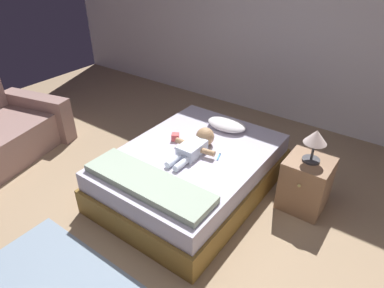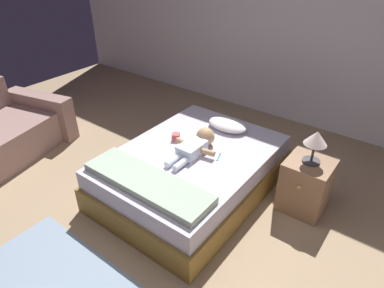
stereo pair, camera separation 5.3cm
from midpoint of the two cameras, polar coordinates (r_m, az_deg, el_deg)
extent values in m
plane|color=#997F60|center=(3.20, -10.73, -14.42)|extent=(8.00, 8.00, 0.00)
cube|color=silver|center=(4.82, 15.27, 20.81)|extent=(8.00, 0.12, 2.89)
cube|color=brown|center=(3.50, -0.44, -6.00)|extent=(1.36, 1.87, 0.27)
cube|color=#BAB4C8|center=(3.36, -0.45, -2.86)|extent=(1.31, 1.79, 0.19)
ellipsoid|color=white|center=(3.72, 5.51, 3.35)|extent=(0.45, 0.28, 0.10)
cube|color=silver|center=(3.25, -0.45, -0.85)|extent=(0.19, 0.29, 0.12)
sphere|color=tan|center=(3.39, 1.81, 1.29)|extent=(0.19, 0.19, 0.19)
cylinder|color=tan|center=(3.36, -2.15, 0.32)|extent=(0.14, 0.06, 0.06)
cylinder|color=tan|center=(3.20, 2.26, -1.39)|extent=(0.15, 0.07, 0.06)
cylinder|color=silver|center=(3.14, -3.64, -2.86)|extent=(0.06, 0.19, 0.06)
cylinder|color=silver|center=(3.09, -2.30, -3.44)|extent=(0.06, 0.19, 0.06)
cube|color=#3896D8|center=(3.24, 4.13, -2.18)|extent=(0.05, 0.11, 0.01)
cube|color=white|center=(3.28, 4.39, -1.46)|extent=(0.02, 0.03, 0.01)
cube|color=gray|center=(4.86, -24.94, 4.45)|extent=(0.98, 0.42, 0.57)
cube|color=#876347|center=(3.40, 18.40, -6.42)|extent=(0.41, 0.41, 0.53)
sphere|color=tan|center=(3.16, 17.38, -6.82)|extent=(0.03, 0.03, 0.03)
cylinder|color=#333338|center=(3.24, 19.21, -2.57)|extent=(0.16, 0.16, 0.02)
cylinder|color=#333338|center=(3.19, 19.52, -1.14)|extent=(0.02, 0.02, 0.17)
cone|color=#F3D8CF|center=(3.12, 20.00, 1.19)|extent=(0.20, 0.20, 0.13)
cube|color=#9CAE99|center=(2.89, -8.05, -6.57)|extent=(1.23, 0.36, 0.06)
cube|color=#DD4D4F|center=(3.50, -3.30, 1.22)|extent=(0.10, 0.10, 0.07)
camera|label=1|loc=(0.03, -90.47, -0.29)|focal=31.21mm
camera|label=2|loc=(0.03, 89.53, 0.29)|focal=31.21mm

